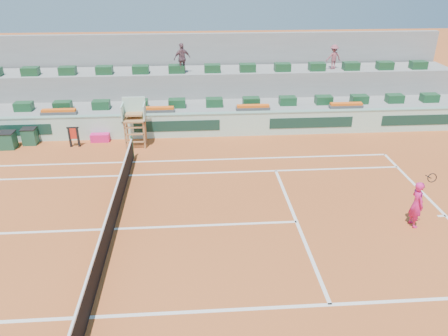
# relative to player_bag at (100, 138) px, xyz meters

# --- Properties ---
(ground) EXTENTS (90.00, 90.00, 0.00)m
(ground) POSITION_rel_player_bag_xyz_m (1.90, -8.13, -0.21)
(ground) COLOR #AB4D21
(ground) RESTS_ON ground
(seating_tier_lower) EXTENTS (36.00, 4.00, 1.20)m
(seating_tier_lower) POSITION_rel_player_bag_xyz_m (1.90, 2.57, 0.39)
(seating_tier_lower) COLOR gray
(seating_tier_lower) RESTS_ON ground
(seating_tier_upper) EXTENTS (36.00, 2.40, 2.60)m
(seating_tier_upper) POSITION_rel_player_bag_xyz_m (1.90, 4.17, 1.09)
(seating_tier_upper) COLOR gray
(seating_tier_upper) RESTS_ON ground
(stadium_back_wall) EXTENTS (36.00, 0.40, 4.40)m
(stadium_back_wall) POSITION_rel_player_bag_xyz_m (1.90, 5.77, 1.99)
(stadium_back_wall) COLOR gray
(stadium_back_wall) RESTS_ON ground
(player_bag) EXTENTS (0.93, 0.41, 0.41)m
(player_bag) POSITION_rel_player_bag_xyz_m (0.00, 0.00, 0.00)
(player_bag) COLOR #E61E76
(player_bag) RESTS_ON ground
(spectator_mid) EXTENTS (1.05, 0.77, 1.65)m
(spectator_mid) POSITION_rel_player_bag_xyz_m (4.24, 3.42, 3.22)
(spectator_mid) COLOR #6C4851
(spectator_mid) RESTS_ON seating_tier_upper
(spectator_right) EXTENTS (0.99, 0.71, 1.39)m
(spectator_right) POSITION_rel_player_bag_xyz_m (12.91, 3.86, 3.09)
(spectator_right) COLOR #944A55
(spectator_right) RESTS_ON seating_tier_upper
(court_lines) EXTENTS (23.89, 11.09, 0.01)m
(court_lines) POSITION_rel_player_bag_xyz_m (1.90, -8.13, -0.20)
(court_lines) COLOR white
(court_lines) RESTS_ON ground
(tennis_net) EXTENTS (0.10, 11.97, 1.10)m
(tennis_net) POSITION_rel_player_bag_xyz_m (1.90, -8.13, 0.32)
(tennis_net) COLOR black
(tennis_net) RESTS_ON ground
(advertising_hoarding) EXTENTS (36.00, 0.34, 1.26)m
(advertising_hoarding) POSITION_rel_player_bag_xyz_m (1.93, 0.37, 0.43)
(advertising_hoarding) COLOR #ADDAC7
(advertising_hoarding) RESTS_ON ground
(umpire_chair) EXTENTS (1.10, 0.90, 2.40)m
(umpire_chair) POSITION_rel_player_bag_xyz_m (1.90, -0.63, 1.34)
(umpire_chair) COLOR #9D683B
(umpire_chair) RESTS_ON ground
(seat_row_lower) EXTENTS (32.90, 0.60, 0.44)m
(seat_row_lower) POSITION_rel_player_bag_xyz_m (1.90, 1.67, 1.21)
(seat_row_lower) COLOR #174524
(seat_row_lower) RESTS_ON seating_tier_lower
(seat_row_upper) EXTENTS (32.90, 0.60, 0.44)m
(seat_row_upper) POSITION_rel_player_bag_xyz_m (1.90, 3.57, 2.61)
(seat_row_upper) COLOR #174524
(seat_row_upper) RESTS_ON seating_tier_upper
(flower_planters) EXTENTS (26.80, 0.36, 0.28)m
(flower_planters) POSITION_rel_player_bag_xyz_m (0.40, 0.87, 1.13)
(flower_planters) COLOR #4B4B4B
(flower_planters) RESTS_ON seating_tier_lower
(drink_cooler_a) EXTENTS (0.69, 0.60, 0.84)m
(drink_cooler_a) POSITION_rel_player_bag_xyz_m (-3.41, -0.10, 0.22)
(drink_cooler_a) COLOR #184832
(drink_cooler_a) RESTS_ON ground
(drink_cooler_b) EXTENTS (0.82, 0.71, 0.84)m
(drink_cooler_b) POSITION_rel_player_bag_xyz_m (-4.35, -0.55, 0.22)
(drink_cooler_b) COLOR #184832
(drink_cooler_b) RESTS_ON ground
(towel_rack) EXTENTS (0.58, 0.10, 1.03)m
(towel_rack) POSITION_rel_player_bag_xyz_m (-1.12, -0.60, 0.40)
(towel_rack) COLOR black
(towel_rack) RESTS_ON ground
(tennis_player) EXTENTS (0.44, 0.88, 2.28)m
(tennis_player) POSITION_rel_player_bag_xyz_m (12.30, -8.62, 0.65)
(tennis_player) COLOR #E61E76
(tennis_player) RESTS_ON ground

